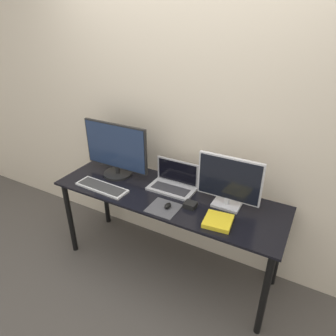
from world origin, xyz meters
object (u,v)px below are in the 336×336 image
monitor_left (116,150)px  book (218,221)px  monitor_right (229,182)px  laptop (174,182)px  mouse (168,206)px  keyboard (102,187)px  power_brick (190,205)px

monitor_left → book: 1.06m
monitor_right → laptop: size_ratio=1.25×
laptop → mouse: bearing=-70.8°
mouse → monitor_left: bearing=159.3°
keyboard → monitor_right: bearing=14.5°
power_brick → book: bearing=-17.8°
keyboard → book: (0.99, 0.02, 0.01)m
laptop → keyboard: laptop is taller
mouse → power_brick: bearing=33.3°
laptop → power_brick: bearing=-38.7°
monitor_right → laptop: (-0.46, 0.04, -0.15)m
monitor_left → monitor_right: monitor_left is taller
monitor_right → keyboard: bearing=-165.5°
monitor_left → monitor_right: size_ratio=1.31×
monitor_left → book: bearing=-12.6°
keyboard → book: bearing=1.4°
laptop → mouse: size_ratio=5.44×
laptop → keyboard: bearing=-150.1°
book → power_brick: 0.26m
monitor_left → mouse: monitor_left is taller
laptop → book: bearing=-29.1°
mouse → power_brick: size_ratio=0.79×
laptop → power_brick: laptop is taller
keyboard → power_brick: bearing=7.9°
monitor_right → mouse: size_ratio=6.81×
keyboard → monitor_left: bearing=96.2°
mouse → book: mouse is taller
keyboard → book: book is taller
monitor_left → laptop: 0.57m
monitor_left → keyboard: monitor_left is taller
monitor_left → laptop: (0.54, 0.04, -0.18)m
book → keyboard: bearing=-178.6°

